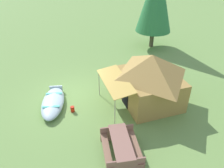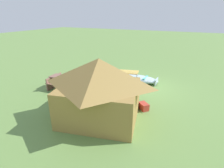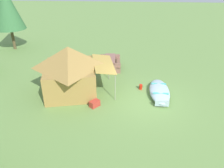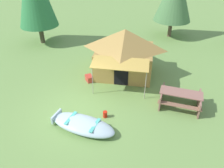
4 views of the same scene
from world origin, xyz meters
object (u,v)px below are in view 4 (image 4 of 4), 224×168
(picnic_table, at_px, (180,98))
(cooler_box, at_px, (89,78))
(beached_rowboat, at_px, (83,124))
(canvas_cabin_tent, at_px, (125,52))
(fuel_can, at_px, (105,114))

(picnic_table, bearing_deg, cooler_box, 175.54)
(beached_rowboat, bearing_deg, cooler_box, 112.99)
(cooler_box, bearing_deg, canvas_cabin_tent, 46.15)
(cooler_box, distance_m, fuel_can, 3.17)
(beached_rowboat, xyz_separation_m, fuel_can, (0.57, 1.02, -0.08))
(canvas_cabin_tent, distance_m, picnic_table, 4.08)
(picnic_table, bearing_deg, beached_rowboat, -138.83)
(beached_rowboat, distance_m, picnic_table, 4.66)
(canvas_cabin_tent, bearing_deg, fuel_can, -82.36)
(cooler_box, height_order, fuel_can, cooler_box)
(canvas_cabin_tent, relative_size, fuel_can, 15.05)
(canvas_cabin_tent, distance_m, cooler_box, 2.48)
(beached_rowboat, height_order, canvas_cabin_tent, canvas_cabin_tent)
(canvas_cabin_tent, xyz_separation_m, picnic_table, (3.47, -1.95, -0.90))
(canvas_cabin_tent, xyz_separation_m, fuel_can, (0.54, -3.99, -1.24))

